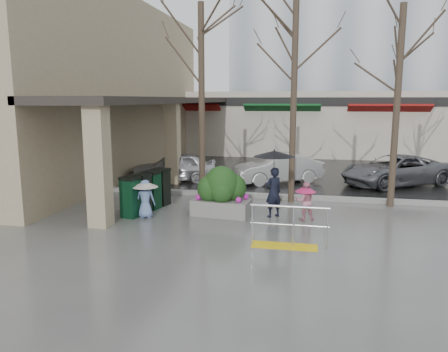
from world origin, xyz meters
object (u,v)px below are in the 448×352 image
(handrail, at_px, (287,232))
(child_pink, at_px, (305,198))
(tree_west, at_px, (201,54))
(car_a, at_px, (174,167))
(car_b, at_px, (278,168))
(tree_mideast, at_px, (400,57))
(child_blue, at_px, (145,194))
(planter, at_px, (222,192))
(news_boxes, at_px, (147,192))
(woman, at_px, (274,174))
(tree_midwest, at_px, (295,47))
(car_c, at_px, (394,170))

(handrail, xyz_separation_m, child_pink, (0.37, 2.53, 0.27))
(handrail, xyz_separation_m, tree_west, (-3.36, 4.80, 4.71))
(handrail, distance_m, car_a, 9.39)
(handrail, height_order, car_b, car_b)
(tree_mideast, relative_size, child_blue, 5.56)
(tree_mideast, bearing_deg, car_a, 161.34)
(planter, bearing_deg, tree_west, 117.94)
(child_pink, bearing_deg, news_boxes, -13.59)
(car_a, bearing_deg, tree_west, 19.34)
(child_blue, relative_size, car_b, 0.31)
(woman, distance_m, child_pink, 1.18)
(handrail, xyz_separation_m, news_boxes, (-4.64, 2.61, 0.25))
(tree_west, distance_m, tree_mideast, 6.50)
(woman, height_order, car_b, woman)
(woman, distance_m, car_a, 6.97)
(tree_mideast, distance_m, child_pink, 5.53)
(child_pink, height_order, news_boxes, news_boxes)
(handrail, height_order, tree_midwest, tree_midwest)
(planter, bearing_deg, tree_mideast, 23.02)
(handrail, bearing_deg, car_a, 125.06)
(tree_midwest, height_order, car_b, tree_midwest)
(tree_west, xyz_separation_m, car_a, (-2.03, 2.88, -4.45))
(child_blue, bearing_deg, tree_midwest, -148.85)
(woman, xyz_separation_m, child_blue, (-3.77, -0.87, -0.60))
(child_pink, bearing_deg, woman, -21.40)
(handrail, xyz_separation_m, woman, (-0.59, 2.68, 0.95))
(tree_mideast, bearing_deg, handrail, -123.19)
(tree_west, xyz_separation_m, child_blue, (-1.00, -3.00, -4.36))
(handrail, xyz_separation_m, tree_midwest, (-0.16, 4.80, 4.86))
(child_pink, relative_size, child_blue, 0.98)
(planter, xyz_separation_m, news_boxes, (-2.47, 0.06, -0.11))
(tree_midwest, height_order, planter, tree_midwest)
(car_b, bearing_deg, planter, -42.17)
(woman, bearing_deg, tree_midwest, -140.62)
(planter, height_order, car_c, planter)
(woman, xyz_separation_m, news_boxes, (-4.05, -0.06, -0.71))
(car_a, bearing_deg, handrail, 19.23)
(tree_west, bearing_deg, woman, -37.47)
(news_boxes, bearing_deg, car_a, 110.89)
(tree_west, bearing_deg, planter, -62.06)
(tree_west, bearing_deg, tree_mideast, 0.00)
(woman, height_order, car_c, woman)
(tree_west, relative_size, tree_midwest, 0.97)
(child_pink, distance_m, planter, 2.53)
(tree_mideast, height_order, car_b, tree_mideast)
(planter, bearing_deg, child_pink, -0.39)
(woman, relative_size, car_b, 0.54)
(planter, bearing_deg, child_blue, -161.25)
(news_boxes, bearing_deg, child_blue, -58.61)
(tree_midwest, xyz_separation_m, child_pink, (0.53, -2.27, -4.59))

